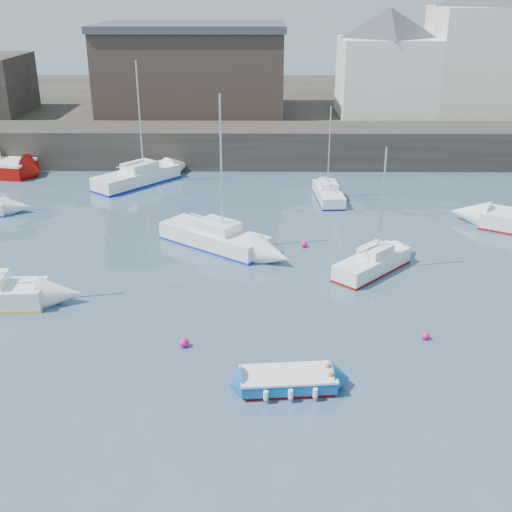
{
  "coord_description": "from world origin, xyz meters",
  "views": [
    {
      "loc": [
        0.3,
        -16.12,
        13.35
      ],
      "look_at": [
        0.0,
        12.0,
        1.5
      ],
      "focal_mm": 45.0,
      "sensor_mm": 36.0,
      "label": 1
    }
  ],
  "objects_px": {
    "buoy_mid": "(425,339)",
    "sailboat_c": "(373,263)",
    "sailboat_h": "(137,177)",
    "buoy_near": "(184,346)",
    "sailboat_b": "(214,237)",
    "blue_dinghy": "(288,380)",
    "sailboat_f": "(328,193)",
    "buoy_far": "(304,247)"
  },
  "relations": [
    {
      "from": "sailboat_h",
      "to": "buoy_near",
      "type": "xyz_separation_m",
      "value": [
        6.01,
        -22.84,
        -0.57
      ]
    },
    {
      "from": "sailboat_b",
      "to": "sailboat_f",
      "type": "relative_size",
      "value": 1.36
    },
    {
      "from": "sailboat_h",
      "to": "buoy_far",
      "type": "xyz_separation_m",
      "value": [
        11.46,
        -12.12,
        -0.57
      ]
    },
    {
      "from": "buoy_near",
      "to": "buoy_far",
      "type": "bearing_deg",
      "value": 63.07
    },
    {
      "from": "sailboat_b",
      "to": "buoy_far",
      "type": "bearing_deg",
      "value": -0.97
    },
    {
      "from": "sailboat_b",
      "to": "buoy_near",
      "type": "relative_size",
      "value": 20.63
    },
    {
      "from": "sailboat_f",
      "to": "sailboat_h",
      "type": "height_order",
      "value": "sailboat_h"
    },
    {
      "from": "sailboat_f",
      "to": "buoy_mid",
      "type": "height_order",
      "value": "sailboat_f"
    },
    {
      "from": "buoy_far",
      "to": "sailboat_h",
      "type": "bearing_deg",
      "value": 133.39
    },
    {
      "from": "sailboat_b",
      "to": "buoy_far",
      "type": "distance_m",
      "value": 5.01
    },
    {
      "from": "sailboat_b",
      "to": "sailboat_c",
      "type": "xyz_separation_m",
      "value": [
        8.23,
        -3.38,
        -0.06
      ]
    },
    {
      "from": "buoy_mid",
      "to": "sailboat_c",
      "type": "bearing_deg",
      "value": 99.51
    },
    {
      "from": "blue_dinghy",
      "to": "buoy_far",
      "type": "bearing_deg",
      "value": 84.16
    },
    {
      "from": "sailboat_b",
      "to": "buoy_far",
      "type": "xyz_separation_m",
      "value": [
        4.98,
        -0.08,
        -0.55
      ]
    },
    {
      "from": "sailboat_f",
      "to": "buoy_mid",
      "type": "bearing_deg",
      "value": -83.12
    },
    {
      "from": "buoy_far",
      "to": "sailboat_b",
      "type": "bearing_deg",
      "value": 179.03
    },
    {
      "from": "sailboat_f",
      "to": "buoy_far",
      "type": "height_order",
      "value": "sailboat_f"
    },
    {
      "from": "sailboat_c",
      "to": "buoy_near",
      "type": "distance_m",
      "value": 11.45
    },
    {
      "from": "sailboat_b",
      "to": "buoy_near",
      "type": "distance_m",
      "value": 10.83
    },
    {
      "from": "buoy_near",
      "to": "buoy_far",
      "type": "relative_size",
      "value": 1.13
    },
    {
      "from": "buoy_mid",
      "to": "sailboat_b",
      "type": "bearing_deg",
      "value": 132.78
    },
    {
      "from": "sailboat_b",
      "to": "sailboat_h",
      "type": "bearing_deg",
      "value": 118.31
    },
    {
      "from": "blue_dinghy",
      "to": "sailboat_f",
      "type": "xyz_separation_m",
      "value": [
        3.53,
        22.19,
        0.07
      ]
    },
    {
      "from": "sailboat_f",
      "to": "buoy_near",
      "type": "xyz_separation_m",
      "value": [
        -7.58,
        -19.3,
        -0.44
      ]
    },
    {
      "from": "blue_dinghy",
      "to": "sailboat_f",
      "type": "height_order",
      "value": "sailboat_f"
    },
    {
      "from": "sailboat_b",
      "to": "blue_dinghy",
      "type": "bearing_deg",
      "value": -75.34
    },
    {
      "from": "sailboat_f",
      "to": "sailboat_h",
      "type": "relative_size",
      "value": 0.71
    },
    {
      "from": "sailboat_h",
      "to": "buoy_near",
      "type": "distance_m",
      "value": 23.63
    },
    {
      "from": "buoy_near",
      "to": "sailboat_b",
      "type": "bearing_deg",
      "value": 87.5
    },
    {
      "from": "buoy_mid",
      "to": "buoy_far",
      "type": "relative_size",
      "value": 0.97
    },
    {
      "from": "sailboat_h",
      "to": "buoy_mid",
      "type": "bearing_deg",
      "value": -54.43
    },
    {
      "from": "sailboat_b",
      "to": "sailboat_c",
      "type": "bearing_deg",
      "value": -22.35
    },
    {
      "from": "sailboat_h",
      "to": "buoy_far",
      "type": "relative_size",
      "value": 24.01
    },
    {
      "from": "buoy_far",
      "to": "buoy_mid",
      "type": "bearing_deg",
      "value": -66.41
    },
    {
      "from": "sailboat_b",
      "to": "sailboat_h",
      "type": "height_order",
      "value": "sailboat_h"
    },
    {
      "from": "blue_dinghy",
      "to": "buoy_near",
      "type": "distance_m",
      "value": 4.99
    },
    {
      "from": "sailboat_h",
      "to": "buoy_near",
      "type": "height_order",
      "value": "sailboat_h"
    },
    {
      "from": "blue_dinghy",
      "to": "sailboat_h",
      "type": "bearing_deg",
      "value": 111.36
    },
    {
      "from": "sailboat_f",
      "to": "buoy_near",
      "type": "bearing_deg",
      "value": -111.44
    },
    {
      "from": "sailboat_f",
      "to": "buoy_near",
      "type": "distance_m",
      "value": 20.74
    },
    {
      "from": "blue_dinghy",
      "to": "buoy_near",
      "type": "height_order",
      "value": "blue_dinghy"
    },
    {
      "from": "sailboat_b",
      "to": "sailboat_f",
      "type": "xyz_separation_m",
      "value": [
        7.11,
        8.5,
        -0.11
      ]
    }
  ]
}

